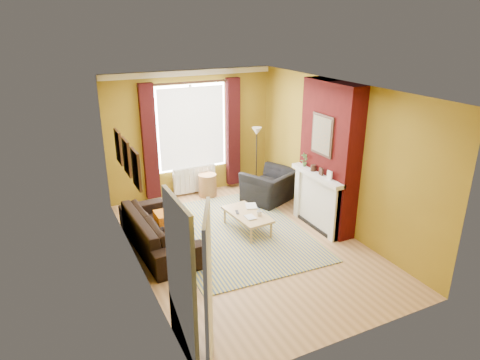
{
  "coord_description": "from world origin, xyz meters",
  "views": [
    {
      "loc": [
        -3.09,
        -6.09,
        3.83
      ],
      "look_at": [
        0.0,
        0.25,
        1.15
      ],
      "focal_mm": 32.0,
      "sensor_mm": 36.0,
      "label": 1
    }
  ],
  "objects_px": {
    "coffee_table": "(247,215)",
    "wicker_stool": "(208,185)",
    "sofa": "(159,230)",
    "floor_lamp": "(257,142)",
    "armchair": "(270,186)"
  },
  "relations": [
    {
      "from": "coffee_table",
      "to": "floor_lamp",
      "type": "xyz_separation_m",
      "value": [
        1.07,
        1.65,
        0.9
      ]
    },
    {
      "from": "sofa",
      "to": "floor_lamp",
      "type": "height_order",
      "value": "floor_lamp"
    },
    {
      "from": "floor_lamp",
      "to": "coffee_table",
      "type": "bearing_deg",
      "value": -122.97
    },
    {
      "from": "sofa",
      "to": "armchair",
      "type": "distance_m",
      "value": 2.92
    },
    {
      "from": "armchair",
      "to": "wicker_stool",
      "type": "relative_size",
      "value": 2.1
    },
    {
      "from": "sofa",
      "to": "wicker_stool",
      "type": "height_order",
      "value": "sofa"
    },
    {
      "from": "coffee_table",
      "to": "floor_lamp",
      "type": "height_order",
      "value": "floor_lamp"
    },
    {
      "from": "wicker_stool",
      "to": "floor_lamp",
      "type": "bearing_deg",
      "value": -15.13
    },
    {
      "from": "sofa",
      "to": "wicker_stool",
      "type": "xyz_separation_m",
      "value": [
        1.64,
        1.8,
        -0.07
      ]
    },
    {
      "from": "armchair",
      "to": "wicker_stool",
      "type": "height_order",
      "value": "armchair"
    },
    {
      "from": "wicker_stool",
      "to": "floor_lamp",
      "type": "relative_size",
      "value": 0.33
    },
    {
      "from": "coffee_table",
      "to": "wicker_stool",
      "type": "bearing_deg",
      "value": 85.99
    },
    {
      "from": "sofa",
      "to": "coffee_table",
      "type": "bearing_deg",
      "value": -97.87
    },
    {
      "from": "wicker_stool",
      "to": "sofa",
      "type": "bearing_deg",
      "value": -132.28
    },
    {
      "from": "sofa",
      "to": "wicker_stool",
      "type": "distance_m",
      "value": 2.44
    }
  ]
}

